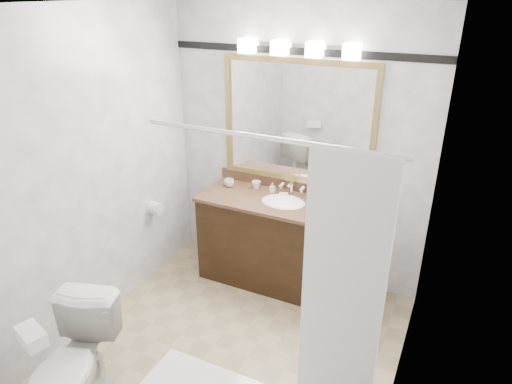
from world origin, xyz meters
TOP-DOWN VIEW (x-y plane):
  - room at (0.00, 0.00)m, footprint 2.42×2.62m
  - vanity at (0.00, 1.02)m, footprint 1.53×0.58m
  - mirror at (0.00, 1.28)m, footprint 1.40×0.04m
  - vanity_light_bar at (0.00, 1.23)m, footprint 1.02×0.14m
  - accent_stripe at (0.00, 1.29)m, footprint 2.40×0.01m
  - tp_roll at (-1.14, 0.66)m, footprint 0.11×0.12m
  - toilet at (-0.63, -0.92)m, footprint 0.63×0.84m
  - tissue_box at (-0.63, -1.12)m, footprint 0.23×0.17m
  - coffee_maker at (0.46, 1.03)m, footprint 0.19×0.24m
  - cup_left at (-0.60, 1.11)m, footprint 0.12×0.12m
  - cup_right at (-0.34, 1.17)m, footprint 0.09×0.09m
  - soap_bottle_a at (-0.17, 1.16)m, footprint 0.04×0.04m
  - soap_bar at (-0.05, 1.13)m, footprint 0.08×0.06m

SIDE VIEW (x-z plane):
  - toilet at x=-0.63m, z-range 0.00..0.76m
  - vanity at x=0.00m, z-range -0.04..0.93m
  - tp_roll at x=-1.14m, z-range 0.64..0.76m
  - tissue_box at x=-0.63m, z-range 0.76..0.84m
  - soap_bar at x=-0.05m, z-range 0.85..0.87m
  - cup_left at x=-0.60m, z-range 0.85..0.92m
  - cup_right at x=-0.34m, z-range 0.85..0.92m
  - soap_bottle_a at x=-0.17m, z-range 0.85..0.94m
  - coffee_maker at x=0.46m, z-range 0.86..1.22m
  - room at x=0.00m, z-range -0.01..2.51m
  - mirror at x=0.00m, z-range 0.95..2.05m
  - accent_stripe at x=0.00m, z-range 2.07..2.13m
  - vanity_light_bar at x=0.00m, z-range 2.07..2.19m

